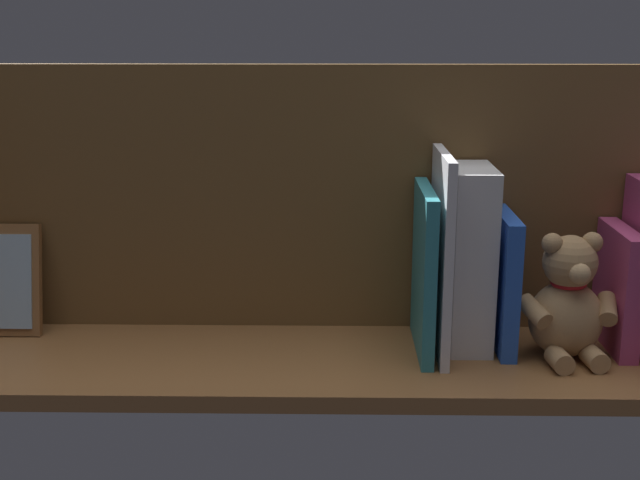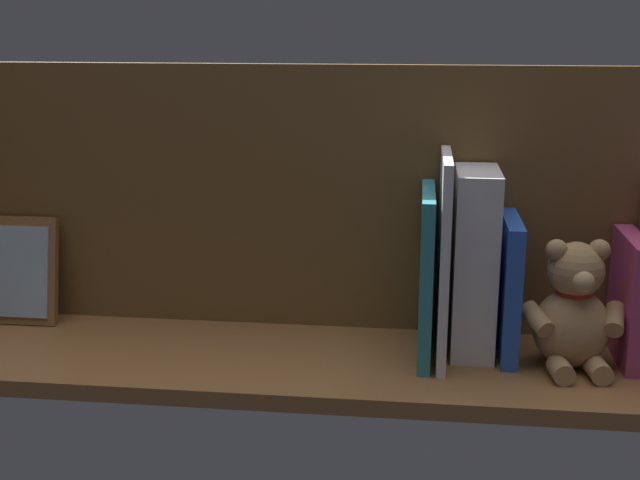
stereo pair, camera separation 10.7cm
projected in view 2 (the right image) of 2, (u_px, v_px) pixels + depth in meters
ground_plane at (320, 361)px, 111.51cm from camera, size 116.34×26.57×2.20cm
shelf_back_panel at (329, 199)px, 116.97cm from camera, size 116.34×1.50×37.25cm
book_3 at (629, 299)px, 107.56cm from camera, size 2.54×13.33×16.52cm
teddy_bear at (574, 312)px, 105.01cm from camera, size 13.59×11.53×16.85cm
book_4 at (509, 287)px, 109.17cm from camera, size 2.11×13.18×18.39cm
dictionary_thick_white at (474, 262)px, 109.48cm from camera, size 5.57×11.77×24.51cm
book_5 at (443, 257)px, 107.67cm from camera, size 1.20×16.13×26.74cm
book_6 at (426, 274)px, 108.65cm from camera, size 1.64×15.87×22.08cm
picture_frame_leaning at (14, 270)px, 121.46cm from camera, size 12.96×4.65×15.63cm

